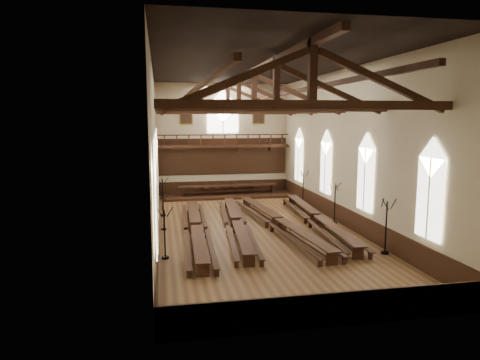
% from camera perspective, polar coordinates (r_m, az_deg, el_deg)
% --- Properties ---
extents(ground, '(26.00, 26.00, 0.00)m').
position_cam_1_polar(ground, '(27.09, 1.81, -6.52)').
color(ground, brown).
rests_on(ground, ground).
extents(room_walls, '(26.00, 26.00, 26.00)m').
position_cam_1_polar(room_walls, '(26.20, 1.88, 7.27)').
color(room_walls, beige).
rests_on(room_walls, ground).
extents(wainscot_band, '(12.00, 26.00, 1.20)m').
position_cam_1_polar(wainscot_band, '(26.94, 1.82, -5.29)').
color(wainscot_band, '#351C10').
rests_on(wainscot_band, ground).
extents(side_windows, '(11.85, 19.80, 4.50)m').
position_cam_1_polar(side_windows, '(26.39, 1.85, 1.36)').
color(side_windows, white).
rests_on(side_windows, room_walls).
extents(end_window, '(2.80, 0.12, 3.80)m').
position_cam_1_polar(end_window, '(38.89, -2.31, 8.71)').
color(end_window, white).
rests_on(end_window, room_walls).
extents(minstrels_gallery, '(11.80, 1.24, 3.70)m').
position_cam_1_polar(minstrels_gallery, '(38.77, -2.23, 3.80)').
color(minstrels_gallery, '#371E11').
rests_on(minstrels_gallery, room_walls).
extents(portraits, '(7.75, 0.09, 1.45)m').
position_cam_1_polar(portraits, '(38.89, -2.30, 8.53)').
color(portraits, brown).
rests_on(portraits, room_walls).
extents(roof_trusses, '(11.70, 25.70, 2.80)m').
position_cam_1_polar(roof_trusses, '(26.23, 1.89, 11.11)').
color(roof_trusses, '#371E11').
rests_on(roof_trusses, room_walls).
extents(refectory_row_a, '(1.76, 14.26, 0.73)m').
position_cam_1_polar(refectory_row_a, '(25.59, -5.85, -6.22)').
color(refectory_row_a, '#371E11').
rests_on(refectory_row_a, ground).
extents(refectory_row_b, '(2.04, 14.15, 0.71)m').
position_cam_1_polar(refectory_row_b, '(26.65, -0.42, -5.61)').
color(refectory_row_b, '#371E11').
rests_on(refectory_row_b, ground).
extents(refectory_row_c, '(2.19, 14.60, 0.76)m').
position_cam_1_polar(refectory_row_c, '(26.92, 5.15, -5.43)').
color(refectory_row_c, '#371E11').
rests_on(refectory_row_c, ground).
extents(refectory_row_d, '(2.00, 14.44, 0.74)m').
position_cam_1_polar(refectory_row_d, '(28.25, 10.32, -4.90)').
color(refectory_row_d, '#371E11').
rests_on(refectory_row_d, ground).
extents(dais, '(11.40, 3.18, 0.21)m').
position_cam_1_polar(dais, '(38.05, -1.60, -2.05)').
color(dais, '#351C10').
rests_on(dais, ground).
extents(high_table, '(8.82, 1.29, 0.82)m').
position_cam_1_polar(high_table, '(37.91, -1.60, -0.86)').
color(high_table, '#371E11').
rests_on(high_table, dais).
extents(high_chairs, '(5.89, 0.50, 1.04)m').
position_cam_1_polar(high_chairs, '(38.77, -1.80, -0.85)').
color(high_chairs, '#371E11').
rests_on(high_chairs, dais).
extents(candelabrum_left_near, '(0.78, 0.76, 2.61)m').
position_cam_1_polar(candelabrum_left_near, '(21.65, -9.98, -8.28)').
color(candelabrum_left_near, black).
rests_on(candelabrum_left_near, ground).
extents(candelabrum_left_mid, '(0.71, 0.66, 2.35)m').
position_cam_1_polar(candelabrum_left_mid, '(27.12, -10.15, -5.08)').
color(candelabrum_left_mid, black).
rests_on(candelabrum_left_mid, ground).
extents(candelabrum_left_far, '(0.85, 0.79, 2.80)m').
position_cam_1_polar(candelabrum_left_far, '(30.89, -10.24, -3.19)').
color(candelabrum_left_far, black).
rests_on(candelabrum_left_far, ground).
extents(candelabrum_right_near, '(0.86, 0.86, 2.90)m').
position_cam_1_polar(candelabrum_right_near, '(23.25, 18.83, -7.22)').
color(candelabrum_right_near, black).
rests_on(candelabrum_right_near, ground).
extents(candelabrum_right_mid, '(0.83, 0.77, 2.74)m').
position_cam_1_polar(candelabrum_right_mid, '(28.90, 12.50, -4.08)').
color(candelabrum_right_mid, black).
rests_on(candelabrum_right_mid, ground).
extents(candelabrum_right_far, '(0.83, 0.81, 2.78)m').
position_cam_1_polar(candelabrum_right_far, '(34.69, 8.39, -1.90)').
color(candelabrum_right_far, black).
rests_on(candelabrum_right_far, ground).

